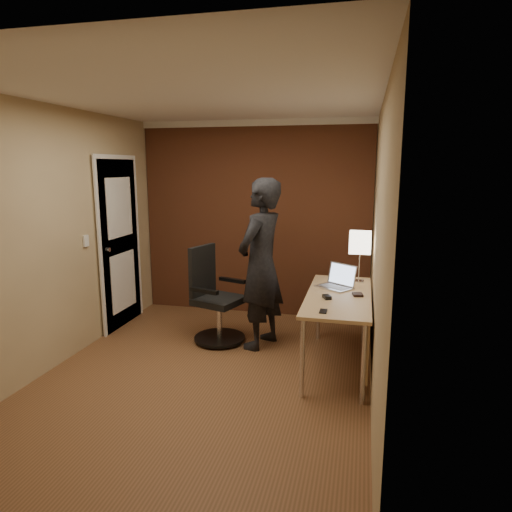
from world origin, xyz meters
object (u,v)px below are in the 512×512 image
person (261,264)px  desk (346,308)px  phone (323,311)px  desk_lamp (360,243)px  office_chair (214,301)px  laptop (338,281)px  mouse (327,297)px  wallet (358,294)px

person → desk: bearing=87.0°
desk → phone: 0.61m
desk → person: size_ratio=0.83×
desk → desk_lamp: desk_lamp is taller
office_chair → phone: bearing=-36.3°
phone → office_chair: (-1.28, 0.94, -0.27)m
laptop → person: person is taller
mouse → laptop: bearing=56.1°
office_chair → desk_lamp: bearing=5.8°
mouse → wallet: size_ratio=0.91×
desk_lamp → desk: bearing=-100.7°
wallet → person: person is taller
office_chair → wallet: bearing=-13.6°
desk → wallet: size_ratio=13.64×
phone → person: bearing=129.7°
mouse → person: 0.92m
mouse → wallet: mouse is taller
desk → wallet: 0.17m
desk → laptop: (-0.10, 0.26, 0.19)m
wallet → person: 1.09m
desk_lamp → person: size_ratio=0.29×
mouse → wallet: (0.27, 0.17, -0.01)m
wallet → office_chair: bearing=166.4°
laptop → wallet: bearing=-53.1°
desk_lamp → laptop: (-0.20, -0.27, -0.35)m
desk → person: person is taller
laptop → mouse: bearing=-99.7°
desk_lamp → person: person is taller
desk_lamp → wallet: bearing=-89.9°
office_chair → mouse: bearing=-23.1°
desk_lamp → laptop: bearing=-126.6°
desk → laptop: laptop is taller
desk_lamp → mouse: size_ratio=5.35×
office_chair → laptop: bearing=-4.6°
wallet → office_chair: size_ratio=0.11×
desk_lamp → office_chair: 1.70m
mouse → phone: 0.40m
desk_lamp → person: 1.06m
desk_lamp → wallet: desk_lamp is taller
mouse → desk: bearing=20.8°
office_chair → person: person is taller
mouse → person: person is taller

